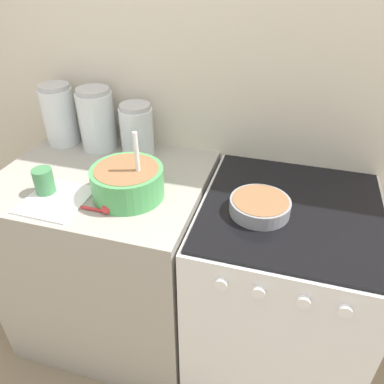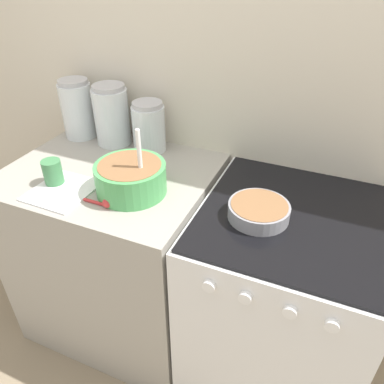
{
  "view_description": "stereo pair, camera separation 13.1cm",
  "coord_description": "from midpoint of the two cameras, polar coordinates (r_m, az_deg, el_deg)",
  "views": [
    {
      "loc": [
        0.29,
        -0.79,
        1.68
      ],
      "look_at": [
        -0.01,
        0.26,
        0.95
      ],
      "focal_mm": 35.0,
      "sensor_mm": 36.0,
      "label": 1
    },
    {
      "loc": [
        0.42,
        -0.74,
        1.68
      ],
      "look_at": [
        -0.01,
        0.26,
        0.95
      ],
      "focal_mm": 35.0,
      "sensor_mm": 36.0,
      "label": 2
    }
  ],
  "objects": [
    {
      "name": "storage_jar_left",
      "position": [
        1.84,
        -15.0,
        11.55
      ],
      "size": [
        0.15,
        0.15,
        0.27
      ],
      "color": "silver",
      "rests_on": "countertop_cabinet"
    },
    {
      "name": "recipe_page",
      "position": [
        1.46,
        -16.78,
        0.13
      ],
      "size": [
        0.22,
        0.24,
        0.01
      ],
      "color": "white",
      "rests_on": "countertop_cabinet"
    },
    {
      "name": "tin_can",
      "position": [
        1.49,
        -18.13,
        2.76
      ],
      "size": [
        0.07,
        0.07,
        0.1
      ],
      "color": "#3F7F4C",
      "rests_on": "countertop_cabinet"
    },
    {
      "name": "wall_back",
      "position": [
        1.58,
        9.3,
        15.69
      ],
      "size": [
        4.66,
        0.05,
        2.4
      ],
      "color": "beige",
      "rests_on": "ground_plane"
    },
    {
      "name": "storage_jar_middle",
      "position": [
        1.74,
        -9.95,
        10.87
      ],
      "size": [
        0.16,
        0.16,
        0.27
      ],
      "color": "silver",
      "rests_on": "countertop_cabinet"
    },
    {
      "name": "baking_pan",
      "position": [
        1.29,
        13.02,
        -2.87
      ],
      "size": [
        0.21,
        0.21,
        0.05
      ],
      "color": "gray",
      "rests_on": "stove"
    },
    {
      "name": "stove",
      "position": [
        1.65,
        15.16,
        -16.02
      ],
      "size": [
        0.65,
        0.69,
        0.9
      ],
      "color": "silver",
      "rests_on": "ground_plane"
    },
    {
      "name": "countertop_cabinet",
      "position": [
        1.82,
        -8.9,
        -9.17
      ],
      "size": [
        0.83,
        0.67,
        0.9
      ],
      "color": "#9E998E",
      "rests_on": "ground_plane"
    },
    {
      "name": "measuring_spoon",
      "position": [
        1.34,
        -10.49,
        -1.72
      ],
      "size": [
        0.12,
        0.04,
        0.04
      ],
      "color": "red",
      "rests_on": "countertop_cabinet"
    },
    {
      "name": "mixing_bowl",
      "position": [
        1.38,
        -6.65,
        2.27
      ],
      "size": [
        0.26,
        0.26,
        0.26
      ],
      "color": "#4CA559",
      "rests_on": "countertop_cabinet"
    },
    {
      "name": "storage_jar_right",
      "position": [
        1.66,
        -4.31,
        9.32
      ],
      "size": [
        0.14,
        0.14,
        0.22
      ],
      "color": "silver",
      "rests_on": "countertop_cabinet"
    }
  ]
}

